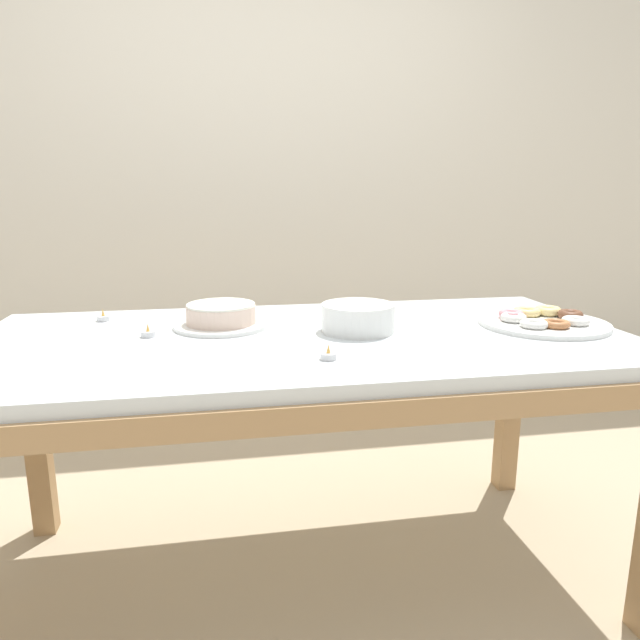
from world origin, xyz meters
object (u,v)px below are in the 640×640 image
at_px(cake_chocolate_round, 221,317).
at_px(tealight_centre, 328,355).
at_px(pastry_platter, 543,321).
at_px(plate_stack, 358,318).
at_px(tealight_near_cakes, 148,333).
at_px(tealight_left_edge, 103,318).

relative_size(cake_chocolate_round, tealight_centre, 6.99).
distance_m(pastry_platter, plate_stack, 0.56).
distance_m(tealight_near_cakes, tealight_left_edge, 0.28).
bearing_deg(tealight_left_edge, plate_stack, -19.93).
distance_m(cake_chocolate_round, pastry_platter, 0.96).
xyz_separation_m(cake_chocolate_round, pastry_platter, (0.95, -0.15, -0.02)).
bearing_deg(tealight_left_edge, tealight_centre, -41.11).
bearing_deg(tealight_left_edge, tealight_near_cakes, -55.35).
relative_size(tealight_near_cakes, tealight_left_edge, 1.00).
distance_m(plate_stack, tealight_left_edge, 0.79).
distance_m(pastry_platter, tealight_near_cakes, 1.15).
relative_size(tealight_centre, tealight_near_cakes, 1.00).
height_order(tealight_near_cakes, tealight_left_edge, same).
relative_size(pastry_platter, tealight_centre, 9.38).
relative_size(plate_stack, tealight_centre, 5.25).
bearing_deg(cake_chocolate_round, pastry_platter, -8.96).
bearing_deg(tealight_centre, tealight_left_edge, 138.89).
height_order(pastry_platter, plate_stack, plate_stack).
relative_size(plate_stack, tealight_near_cakes, 5.25).
xyz_separation_m(cake_chocolate_round, tealight_centre, (0.25, -0.38, -0.02)).
bearing_deg(pastry_platter, tealight_near_cakes, 176.67).
bearing_deg(tealight_centre, tealight_near_cakes, 146.21).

